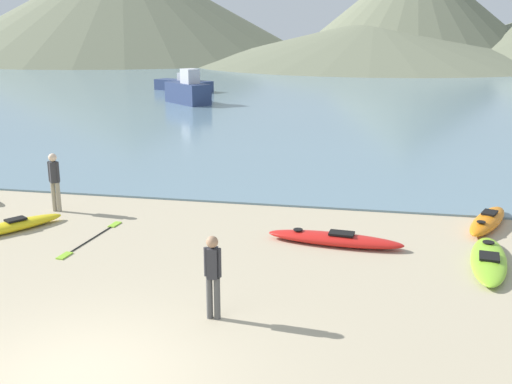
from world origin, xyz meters
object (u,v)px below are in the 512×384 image
(kayak_on_sand_2, at_px, (489,260))
(moored_boat_0, at_px, (184,85))
(kayak_on_sand_1, at_px, (11,226))
(person_near_foreground, at_px, (213,272))
(kayak_on_sand_3, at_px, (335,239))
(loose_paddle, at_px, (91,239))
(moored_boat_1, at_px, (188,91))
(person_near_waterline, at_px, (54,178))
(kayak_on_sand_4, at_px, (488,221))

(kayak_on_sand_2, bearing_deg, moored_boat_0, 117.97)
(kayak_on_sand_1, xyz_separation_m, person_near_foreground, (6.37, -3.59, 0.76))
(kayak_on_sand_2, bearing_deg, person_near_foreground, -145.78)
(kayak_on_sand_1, distance_m, kayak_on_sand_3, 8.27)
(kayak_on_sand_1, bearing_deg, kayak_on_sand_2, 0.08)
(kayak_on_sand_2, xyz_separation_m, kayak_on_sand_3, (-3.43, 0.64, 0.02))
(kayak_on_sand_1, height_order, person_near_foreground, person_near_foreground)
(kayak_on_sand_3, relative_size, loose_paddle, 1.20)
(moored_boat_0, bearing_deg, kayak_on_sand_1, -79.41)
(kayak_on_sand_2, distance_m, moored_boat_1, 30.08)
(loose_paddle, bearing_deg, person_near_foreground, -40.06)
(kayak_on_sand_2, height_order, loose_paddle, kayak_on_sand_2)
(kayak_on_sand_3, height_order, person_near_foreground, person_near_foreground)
(moored_boat_0, bearing_deg, person_near_waterline, -78.37)
(kayak_on_sand_1, height_order, moored_boat_1, moored_boat_1)
(kayak_on_sand_3, distance_m, person_near_waterline, 8.11)
(person_near_foreground, relative_size, moored_boat_0, 0.29)
(person_near_foreground, bearing_deg, moored_boat_1, 108.40)
(kayak_on_sand_2, height_order, moored_boat_0, moored_boat_0)
(kayak_on_sand_1, height_order, person_near_waterline, person_near_waterline)
(person_near_waterline, relative_size, moored_boat_1, 0.44)
(kayak_on_sand_2, bearing_deg, moored_boat_1, 120.23)
(kayak_on_sand_4, xyz_separation_m, moored_boat_1, (-15.56, 23.22, 0.71))
(kayak_on_sand_2, xyz_separation_m, moored_boat_0, (-18.01, 33.91, 0.45))
(kayak_on_sand_4, distance_m, loose_paddle, 10.22)
(kayak_on_sand_3, distance_m, loose_paddle, 5.99)
(kayak_on_sand_1, relative_size, person_near_waterline, 1.56)
(person_near_foreground, xyz_separation_m, moored_boat_1, (-9.84, 29.59, -0.02))
(person_near_foreground, bearing_deg, kayak_on_sand_3, 66.21)
(kayak_on_sand_2, height_order, kayak_on_sand_3, kayak_on_sand_3)
(person_near_foreground, xyz_separation_m, person_near_waterline, (-6.11, 5.43, 0.06))
(person_near_foreground, distance_m, moored_boat_1, 31.18)
(kayak_on_sand_3, xyz_separation_m, person_near_waterline, (-7.98, 1.19, 0.82))
(person_near_waterline, relative_size, moored_boat_0, 0.31)
(person_near_waterline, xyz_separation_m, moored_boat_1, (-3.73, 24.15, -0.09))
(kayak_on_sand_4, relative_size, person_near_foreground, 1.77)
(moored_boat_0, bearing_deg, kayak_on_sand_3, -66.34)
(moored_boat_0, bearing_deg, kayak_on_sand_4, -59.38)
(person_near_waterline, bearing_deg, person_near_foreground, -41.65)
(kayak_on_sand_3, bearing_deg, loose_paddle, -172.14)
(kayak_on_sand_4, xyz_separation_m, loose_paddle, (-9.79, -2.95, -0.16))
(person_near_foreground, height_order, loose_paddle, person_near_foreground)
(kayak_on_sand_1, bearing_deg, person_near_waterline, 82.01)
(kayak_on_sand_4, bearing_deg, moored_boat_0, 120.62)
(kayak_on_sand_2, bearing_deg, loose_paddle, -178.89)
(kayak_on_sand_2, distance_m, person_near_waterline, 11.58)
(kayak_on_sand_4, bearing_deg, kayak_on_sand_3, -151.06)
(person_near_waterline, relative_size, loose_paddle, 0.60)
(person_near_foreground, distance_m, moored_boat_0, 39.61)
(kayak_on_sand_3, height_order, kayak_on_sand_4, kayak_on_sand_4)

